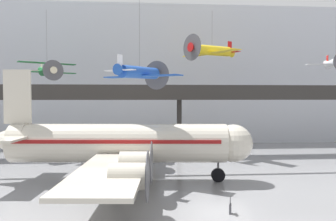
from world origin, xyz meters
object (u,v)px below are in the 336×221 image
(airliner_silver_main, at_px, (117,144))
(info_sign_pedestal, at_px, (230,207))
(suspended_plane_green_biplane, at_px, (47,69))
(suspended_plane_silver_racer, at_px, (335,62))
(suspended_plane_blue_trainer, at_px, (140,73))
(suspended_plane_yellow_lowwing, at_px, (212,51))

(airliner_silver_main, bearing_deg, info_sign_pedestal, -42.82)
(suspended_plane_green_biplane, xyz_separation_m, suspended_plane_silver_racer, (36.45, -6.45, 0.52))
(airliner_silver_main, bearing_deg, suspended_plane_silver_racer, 21.40)
(airliner_silver_main, height_order, suspended_plane_green_biplane, suspended_plane_green_biplane)
(suspended_plane_green_biplane, bearing_deg, suspended_plane_silver_racer, 48.75)
(suspended_plane_blue_trainer, height_order, info_sign_pedestal, suspended_plane_blue_trainer)
(info_sign_pedestal, bearing_deg, suspended_plane_blue_trainer, 138.81)
(suspended_plane_blue_trainer, distance_m, suspended_plane_yellow_lowwing, 17.37)
(suspended_plane_blue_trainer, relative_size, suspended_plane_silver_racer, 1.22)
(suspended_plane_blue_trainer, height_order, suspended_plane_yellow_lowwing, suspended_plane_yellow_lowwing)
(suspended_plane_blue_trainer, distance_m, suspended_plane_silver_racer, 25.33)
(suspended_plane_yellow_lowwing, height_order, suspended_plane_green_biplane, suspended_plane_yellow_lowwing)
(suspended_plane_yellow_lowwing, xyz_separation_m, suspended_plane_silver_racer, (14.15, -5.85, -2.10))
(suspended_plane_green_biplane, bearing_deg, suspended_plane_blue_trainer, 9.81)
(suspended_plane_green_biplane, bearing_deg, suspended_plane_yellow_lowwing, 57.25)
(airliner_silver_main, relative_size, info_sign_pedestal, 23.95)
(info_sign_pedestal, bearing_deg, suspended_plane_silver_racer, 57.79)
(suspended_plane_blue_trainer, height_order, suspended_plane_silver_racer, suspended_plane_silver_racer)
(airliner_silver_main, distance_m, suspended_plane_green_biplane, 19.32)
(airliner_silver_main, xyz_separation_m, suspended_plane_yellow_lowwing, (11.95, 13.54, 10.77))
(airliner_silver_main, xyz_separation_m, suspended_plane_blue_trainer, (2.11, -0.18, 6.67))
(suspended_plane_silver_racer, bearing_deg, suspended_plane_green_biplane, -89.77)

